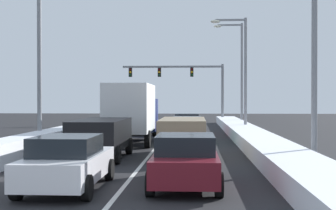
{
  "coord_description": "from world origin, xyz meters",
  "views": [
    {
      "loc": [
        2.06,
        -7.25,
        2.53
      ],
      "look_at": [
        -0.43,
        35.85,
        2.01
      ],
      "focal_mm": 50.65,
      "sensor_mm": 36.0,
      "label": 1
    }
  ],
  "objects_px": {
    "box_truck_center_lane_third": "(132,110)",
    "suv_tan_right_lane_second": "(183,134)",
    "sedan_maroon_right_lane_nearest": "(186,160)",
    "suv_black_center_lane_second": "(101,135)",
    "street_lamp_right_near": "(304,45)",
    "street_lamp_left_mid": "(46,47)",
    "street_lamp_right_far": "(238,66)",
    "sedan_silver_center_lane_fourth": "(144,124)",
    "sedan_green_right_lane_third": "(187,129)",
    "traffic_light_gantry": "(187,78)",
    "sedan_red_right_lane_fourth": "(187,124)",
    "street_lamp_right_mid": "(241,65)",
    "sedan_white_center_lane_nearest": "(68,162)"
  },
  "relations": [
    {
      "from": "street_lamp_right_far",
      "to": "suv_tan_right_lane_second",
      "type": "bearing_deg",
      "value": -101.25
    },
    {
      "from": "suv_black_center_lane_second",
      "to": "street_lamp_right_far",
      "type": "distance_m",
      "value": 24.99
    },
    {
      "from": "sedan_red_right_lane_fourth",
      "to": "sedan_silver_center_lane_fourth",
      "type": "height_order",
      "value": "same"
    },
    {
      "from": "sedan_maroon_right_lane_nearest",
      "to": "suv_black_center_lane_second",
      "type": "relative_size",
      "value": 0.92
    },
    {
      "from": "traffic_light_gantry",
      "to": "sedan_green_right_lane_third",
      "type": "bearing_deg",
      "value": -88.98
    },
    {
      "from": "traffic_light_gantry",
      "to": "street_lamp_right_mid",
      "type": "relative_size",
      "value": 1.25
    },
    {
      "from": "sedan_maroon_right_lane_nearest",
      "to": "street_lamp_right_near",
      "type": "bearing_deg",
      "value": 43.71
    },
    {
      "from": "box_truck_center_lane_third",
      "to": "street_lamp_right_far",
      "type": "height_order",
      "value": "street_lamp_right_far"
    },
    {
      "from": "suv_tan_right_lane_second",
      "to": "suv_black_center_lane_second",
      "type": "height_order",
      "value": "same"
    },
    {
      "from": "suv_tan_right_lane_second",
      "to": "box_truck_center_lane_third",
      "type": "height_order",
      "value": "box_truck_center_lane_third"
    },
    {
      "from": "sedan_green_right_lane_third",
      "to": "street_lamp_right_far",
      "type": "relative_size",
      "value": 0.48
    },
    {
      "from": "street_lamp_right_near",
      "to": "street_lamp_right_far",
      "type": "relative_size",
      "value": 0.8
    },
    {
      "from": "suv_black_center_lane_second",
      "to": "box_truck_center_lane_third",
      "type": "relative_size",
      "value": 0.68
    },
    {
      "from": "street_lamp_right_near",
      "to": "street_lamp_left_mid",
      "type": "xyz_separation_m",
      "value": [
        -11.55,
        5.7,
        0.61
      ]
    },
    {
      "from": "box_truck_center_lane_third",
      "to": "suv_tan_right_lane_second",
      "type": "bearing_deg",
      "value": -62.86
    },
    {
      "from": "sedan_silver_center_lane_fourth",
      "to": "sedan_maroon_right_lane_nearest",
      "type": "bearing_deg",
      "value": -80.37
    },
    {
      "from": "street_lamp_right_near",
      "to": "sedan_maroon_right_lane_nearest",
      "type": "bearing_deg",
      "value": -136.29
    },
    {
      "from": "sedan_maroon_right_lane_nearest",
      "to": "street_lamp_right_far",
      "type": "bearing_deg",
      "value": 81.96
    },
    {
      "from": "traffic_light_gantry",
      "to": "street_lamp_right_near",
      "type": "bearing_deg",
      "value": -81.21
    },
    {
      "from": "sedan_red_right_lane_fourth",
      "to": "suv_black_center_lane_second",
      "type": "xyz_separation_m",
      "value": [
        -3.42,
        -14.01,
        0.25
      ]
    },
    {
      "from": "sedan_red_right_lane_fourth",
      "to": "street_lamp_left_mid",
      "type": "distance_m",
      "value": 13.27
    },
    {
      "from": "suv_tan_right_lane_second",
      "to": "street_lamp_left_mid",
      "type": "relative_size",
      "value": 0.56
    },
    {
      "from": "sedan_green_right_lane_third",
      "to": "suv_black_center_lane_second",
      "type": "height_order",
      "value": "suv_black_center_lane_second"
    },
    {
      "from": "suv_black_center_lane_second",
      "to": "sedan_silver_center_lane_fourth",
      "type": "relative_size",
      "value": 1.09
    },
    {
      "from": "traffic_light_gantry",
      "to": "sedan_silver_center_lane_fourth",
      "type": "bearing_deg",
      "value": -100.61
    },
    {
      "from": "sedan_maroon_right_lane_nearest",
      "to": "sedan_red_right_lane_fourth",
      "type": "bearing_deg",
      "value": 90.87
    },
    {
      "from": "sedan_red_right_lane_fourth",
      "to": "suv_black_center_lane_second",
      "type": "relative_size",
      "value": 0.92
    },
    {
      "from": "sedan_red_right_lane_fourth",
      "to": "traffic_light_gantry",
      "type": "bearing_deg",
      "value": 91.09
    },
    {
      "from": "sedan_white_center_lane_nearest",
      "to": "sedan_silver_center_lane_fourth",
      "type": "height_order",
      "value": "same"
    },
    {
      "from": "suv_tan_right_lane_second",
      "to": "sedan_red_right_lane_fourth",
      "type": "distance_m",
      "value": 13.03
    },
    {
      "from": "suv_tan_right_lane_second",
      "to": "street_lamp_right_far",
      "type": "relative_size",
      "value": 0.52
    },
    {
      "from": "street_lamp_right_mid",
      "to": "street_lamp_right_far",
      "type": "bearing_deg",
      "value": 86.04
    },
    {
      "from": "sedan_silver_center_lane_fourth",
      "to": "street_lamp_right_far",
      "type": "relative_size",
      "value": 0.48
    },
    {
      "from": "sedan_maroon_right_lane_nearest",
      "to": "sedan_silver_center_lane_fourth",
      "type": "height_order",
      "value": "same"
    },
    {
      "from": "traffic_light_gantry",
      "to": "suv_black_center_lane_second",
      "type": "bearing_deg",
      "value": -96.02
    },
    {
      "from": "box_truck_center_lane_third",
      "to": "street_lamp_right_far",
      "type": "bearing_deg",
      "value": 65.41
    },
    {
      "from": "box_truck_center_lane_third",
      "to": "sedan_silver_center_lane_fourth",
      "type": "relative_size",
      "value": 1.6
    },
    {
      "from": "street_lamp_right_far",
      "to": "sedan_maroon_right_lane_nearest",
      "type": "bearing_deg",
      "value": -98.04
    },
    {
      "from": "sedan_silver_center_lane_fourth",
      "to": "street_lamp_right_far",
      "type": "distance_m",
      "value": 12.74
    },
    {
      "from": "sedan_red_right_lane_fourth",
      "to": "street_lamp_right_mid",
      "type": "relative_size",
      "value": 0.53
    },
    {
      "from": "sedan_maroon_right_lane_nearest",
      "to": "sedan_silver_center_lane_fourth",
      "type": "xyz_separation_m",
      "value": [
        -3.48,
        20.48,
        0.0
      ]
    },
    {
      "from": "box_truck_center_lane_third",
      "to": "sedan_silver_center_lane_fourth",
      "type": "distance_m",
      "value": 7.44
    },
    {
      "from": "street_lamp_right_mid",
      "to": "box_truck_center_lane_third",
      "type": "bearing_deg",
      "value": -131.15
    },
    {
      "from": "suv_black_center_lane_second",
      "to": "traffic_light_gantry",
      "type": "xyz_separation_m",
      "value": [
        3.12,
        29.6,
        3.71
      ]
    },
    {
      "from": "sedan_maroon_right_lane_nearest",
      "to": "street_lamp_right_near",
      "type": "relative_size",
      "value": 0.6
    },
    {
      "from": "sedan_maroon_right_lane_nearest",
      "to": "suv_black_center_lane_second",
      "type": "height_order",
      "value": "suv_black_center_lane_second"
    },
    {
      "from": "traffic_light_gantry",
      "to": "sedan_maroon_right_lane_nearest",
      "type": "bearing_deg",
      "value": -89.03
    },
    {
      "from": "box_truck_center_lane_third",
      "to": "sedan_red_right_lane_fourth",
      "type": "bearing_deg",
      "value": 67.01
    },
    {
      "from": "sedan_red_right_lane_fourth",
      "to": "street_lamp_right_near",
      "type": "xyz_separation_m",
      "value": [
        4.61,
        -16.12,
        3.79
      ]
    },
    {
      "from": "sedan_red_right_lane_fourth",
      "to": "street_lamp_right_mid",
      "type": "distance_m",
      "value": 5.84
    }
  ]
}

